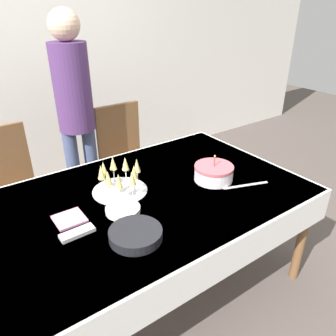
{
  "coord_description": "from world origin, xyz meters",
  "views": [
    {
      "loc": [
        -0.73,
        -1.41,
        1.75
      ],
      "look_at": [
        0.28,
        0.02,
        0.85
      ],
      "focal_mm": 35.0,
      "sensor_mm": 36.0,
      "label": 1
    }
  ],
  "objects_px": {
    "champagne_tray": "(119,178)",
    "plate_stack_main": "(136,234)",
    "dining_chair_far_left": "(11,188)",
    "birthday_cake": "(214,173)",
    "plate_stack_dessert": "(123,210)",
    "dining_chair_far_right": "(126,156)",
    "person_standing": "(74,104)"
  },
  "relations": [
    {
      "from": "champagne_tray",
      "to": "plate_stack_main",
      "type": "bearing_deg",
      "value": -108.93
    },
    {
      "from": "dining_chair_far_left",
      "to": "birthday_cake",
      "type": "relative_size",
      "value": 3.93
    },
    {
      "from": "dining_chair_far_left",
      "to": "plate_stack_dessert",
      "type": "xyz_separation_m",
      "value": [
        0.4,
        -0.99,
        0.21
      ]
    },
    {
      "from": "dining_chair_far_right",
      "to": "dining_chair_far_left",
      "type": "bearing_deg",
      "value": -179.99
    },
    {
      "from": "dining_chair_far_right",
      "to": "plate_stack_main",
      "type": "xyz_separation_m",
      "value": [
        -0.61,
        -1.23,
        0.22
      ]
    },
    {
      "from": "birthday_cake",
      "to": "champagne_tray",
      "type": "xyz_separation_m",
      "value": [
        -0.55,
        0.22,
        0.04
      ]
    },
    {
      "from": "birthday_cake",
      "to": "person_standing",
      "type": "xyz_separation_m",
      "value": [
        -0.45,
        1.12,
        0.26
      ]
    },
    {
      "from": "dining_chair_far_left",
      "to": "birthday_cake",
      "type": "height_order",
      "value": "dining_chair_far_left"
    },
    {
      "from": "dining_chair_far_left",
      "to": "birthday_cake",
      "type": "xyz_separation_m",
      "value": [
        1.04,
        -1.01,
        0.24
      ]
    },
    {
      "from": "dining_chair_far_right",
      "to": "champagne_tray",
      "type": "distance_m",
      "value": 0.96
    },
    {
      "from": "dining_chair_far_left",
      "to": "plate_stack_main",
      "type": "relative_size",
      "value": 3.76
    },
    {
      "from": "birthday_cake",
      "to": "plate_stack_main",
      "type": "bearing_deg",
      "value": -163.01
    },
    {
      "from": "birthday_cake",
      "to": "champagne_tray",
      "type": "height_order",
      "value": "champagne_tray"
    },
    {
      "from": "birthday_cake",
      "to": "plate_stack_dessert",
      "type": "bearing_deg",
      "value": 178.15
    },
    {
      "from": "champagne_tray",
      "to": "plate_stack_main",
      "type": "distance_m",
      "value": 0.46
    },
    {
      "from": "plate_stack_main",
      "to": "dining_chair_far_left",
      "type": "bearing_deg",
      "value": 105.46
    },
    {
      "from": "dining_chair_far_left",
      "to": "plate_stack_main",
      "type": "height_order",
      "value": "dining_chair_far_left"
    },
    {
      "from": "person_standing",
      "to": "dining_chair_far_left",
      "type": "bearing_deg",
      "value": -170.13
    },
    {
      "from": "champagne_tray",
      "to": "dining_chair_far_left",
      "type": "bearing_deg",
      "value": 121.54
    },
    {
      "from": "dining_chair_far_left",
      "to": "champagne_tray",
      "type": "relative_size",
      "value": 2.96
    },
    {
      "from": "birthday_cake",
      "to": "plate_stack_main",
      "type": "distance_m",
      "value": 0.73
    },
    {
      "from": "dining_chair_far_right",
      "to": "birthday_cake",
      "type": "xyz_separation_m",
      "value": [
        0.09,
        -1.01,
        0.24
      ]
    },
    {
      "from": "dining_chair_far_right",
      "to": "person_standing",
      "type": "relative_size",
      "value": 0.57
    },
    {
      "from": "dining_chair_far_left",
      "to": "champagne_tray",
      "type": "distance_m",
      "value": 0.97
    },
    {
      "from": "plate_stack_main",
      "to": "plate_stack_dessert",
      "type": "bearing_deg",
      "value": 76.2
    },
    {
      "from": "dining_chair_far_left",
      "to": "dining_chair_far_right",
      "type": "xyz_separation_m",
      "value": [
        0.95,
        0.0,
        0.0
      ]
    },
    {
      "from": "plate_stack_dessert",
      "to": "champagne_tray",
      "type": "bearing_deg",
      "value": 65.42
    },
    {
      "from": "champagne_tray",
      "to": "person_standing",
      "type": "xyz_separation_m",
      "value": [
        0.1,
        0.9,
        0.22
      ]
    },
    {
      "from": "champagne_tray",
      "to": "plate_stack_main",
      "type": "relative_size",
      "value": 1.27
    },
    {
      "from": "champagne_tray",
      "to": "plate_stack_main",
      "type": "xyz_separation_m",
      "value": [
        -0.15,
        -0.43,
        -0.07
      ]
    },
    {
      "from": "birthday_cake",
      "to": "plate_stack_main",
      "type": "height_order",
      "value": "birthday_cake"
    },
    {
      "from": "dining_chair_far_left",
      "to": "dining_chair_far_right",
      "type": "bearing_deg",
      "value": 0.01
    }
  ]
}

